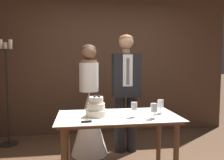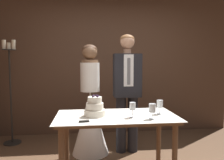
{
  "view_description": "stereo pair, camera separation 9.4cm",
  "coord_description": "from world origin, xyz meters",
  "px_view_note": "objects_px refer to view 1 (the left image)",
  "views": [
    {
      "loc": [
        -0.57,
        -2.18,
        1.37
      ],
      "look_at": [
        -0.17,
        0.56,
        1.14
      ],
      "focal_mm": 35.0,
      "sensor_mm": 36.0,
      "label": 1
    },
    {
      "loc": [
        -0.47,
        -2.2,
        1.37
      ],
      "look_at": [
        -0.17,
        0.56,
        1.14
      ],
      "focal_mm": 35.0,
      "sensor_mm": 36.0,
      "label": 2
    }
  ],
  "objects_px": {
    "cake_table": "(118,125)",
    "tiered_cake": "(96,108)",
    "groom": "(126,86)",
    "cake_knife": "(93,121)",
    "bride": "(89,114)",
    "wine_glass_middle": "(161,104)",
    "wine_glass_near": "(134,107)",
    "wine_glass_far": "(154,108)",
    "candle_stand": "(7,91)"
  },
  "relations": [
    {
      "from": "wine_glass_middle",
      "to": "bride",
      "type": "distance_m",
      "value": 1.2
    },
    {
      "from": "wine_glass_near",
      "to": "groom",
      "type": "xyz_separation_m",
      "value": [
        0.12,
        0.98,
        0.1
      ]
    },
    {
      "from": "cake_knife",
      "to": "wine_glass_far",
      "type": "distance_m",
      "value": 0.63
    },
    {
      "from": "wine_glass_far",
      "to": "bride",
      "type": "distance_m",
      "value": 1.27
    },
    {
      "from": "wine_glass_far",
      "to": "groom",
      "type": "height_order",
      "value": "groom"
    },
    {
      "from": "wine_glass_far",
      "to": "candle_stand",
      "type": "bearing_deg",
      "value": 140.02
    },
    {
      "from": "wine_glass_far",
      "to": "tiered_cake",
      "type": "bearing_deg",
      "value": 161.63
    },
    {
      "from": "cake_knife",
      "to": "groom",
      "type": "bearing_deg",
      "value": 56.59
    },
    {
      "from": "wine_glass_near",
      "to": "bride",
      "type": "bearing_deg",
      "value": 113.73
    },
    {
      "from": "wine_glass_middle",
      "to": "groom",
      "type": "xyz_separation_m",
      "value": [
        -0.21,
        0.87,
        0.11
      ]
    },
    {
      "from": "cake_table",
      "to": "wine_glass_near",
      "type": "height_order",
      "value": "wine_glass_near"
    },
    {
      "from": "cake_knife",
      "to": "groom",
      "type": "relative_size",
      "value": 0.22
    },
    {
      "from": "wine_glass_near",
      "to": "wine_glass_far",
      "type": "relative_size",
      "value": 1.01
    },
    {
      "from": "groom",
      "to": "wine_glass_middle",
      "type": "bearing_deg",
      "value": -76.26
    },
    {
      "from": "tiered_cake",
      "to": "wine_glass_far",
      "type": "distance_m",
      "value": 0.61
    },
    {
      "from": "bride",
      "to": "groom",
      "type": "xyz_separation_m",
      "value": [
        0.55,
        -0.0,
        0.4
      ]
    },
    {
      "from": "cake_knife",
      "to": "bride",
      "type": "relative_size",
      "value": 0.24
    },
    {
      "from": "bride",
      "to": "cake_table",
      "type": "bearing_deg",
      "value": -72.69
    },
    {
      "from": "cake_knife",
      "to": "wine_glass_far",
      "type": "xyz_separation_m",
      "value": [
        0.62,
        0.04,
        0.1
      ]
    },
    {
      "from": "wine_glass_far",
      "to": "candle_stand",
      "type": "distance_m",
      "value": 2.51
    },
    {
      "from": "wine_glass_middle",
      "to": "bride",
      "type": "height_order",
      "value": "bride"
    },
    {
      "from": "cake_table",
      "to": "cake_knife",
      "type": "xyz_separation_m",
      "value": [
        -0.28,
        -0.23,
        0.12
      ]
    },
    {
      "from": "candle_stand",
      "to": "wine_glass_middle",
      "type": "bearing_deg",
      "value": -34.34
    },
    {
      "from": "cake_table",
      "to": "cake_knife",
      "type": "bearing_deg",
      "value": -140.7
    },
    {
      "from": "wine_glass_near",
      "to": "candle_stand",
      "type": "distance_m",
      "value": 2.31
    },
    {
      "from": "wine_glass_far",
      "to": "wine_glass_near",
      "type": "bearing_deg",
      "value": 154.86
    },
    {
      "from": "wine_glass_far",
      "to": "candle_stand",
      "type": "xyz_separation_m",
      "value": [
        -1.92,
        1.61,
        -0.0
      ]
    },
    {
      "from": "wine_glass_middle",
      "to": "groom",
      "type": "distance_m",
      "value": 0.9
    },
    {
      "from": "wine_glass_middle",
      "to": "wine_glass_near",
      "type": "bearing_deg",
      "value": -161.36
    },
    {
      "from": "wine_glass_far",
      "to": "bride",
      "type": "relative_size",
      "value": 0.1
    },
    {
      "from": "cake_knife",
      "to": "wine_glass_far",
      "type": "bearing_deg",
      "value": -3.09
    },
    {
      "from": "cake_table",
      "to": "bride",
      "type": "height_order",
      "value": "bride"
    },
    {
      "from": "cake_table",
      "to": "tiered_cake",
      "type": "relative_size",
      "value": 5.68
    },
    {
      "from": "groom",
      "to": "candle_stand",
      "type": "xyz_separation_m",
      "value": [
        -1.86,
        0.54,
        -0.11
      ]
    },
    {
      "from": "wine_glass_near",
      "to": "bride",
      "type": "xyz_separation_m",
      "value": [
        -0.43,
        0.98,
        -0.29
      ]
    },
    {
      "from": "tiered_cake",
      "to": "cake_knife",
      "type": "distance_m",
      "value": 0.25
    },
    {
      "from": "wine_glass_middle",
      "to": "groom",
      "type": "relative_size",
      "value": 0.09
    },
    {
      "from": "cake_table",
      "to": "groom",
      "type": "height_order",
      "value": "groom"
    },
    {
      "from": "wine_glass_near",
      "to": "bride",
      "type": "relative_size",
      "value": 0.1
    },
    {
      "from": "cake_knife",
      "to": "wine_glass_middle",
      "type": "relative_size",
      "value": 2.49
    },
    {
      "from": "tiered_cake",
      "to": "groom",
      "type": "height_order",
      "value": "groom"
    },
    {
      "from": "wine_glass_near",
      "to": "wine_glass_middle",
      "type": "distance_m",
      "value": 0.35
    },
    {
      "from": "groom",
      "to": "cake_knife",
      "type": "bearing_deg",
      "value": -116.5
    },
    {
      "from": "cake_table",
      "to": "groom",
      "type": "bearing_deg",
      "value": 72.68
    },
    {
      "from": "cake_table",
      "to": "cake_knife",
      "type": "height_order",
      "value": "cake_knife"
    },
    {
      "from": "tiered_cake",
      "to": "bride",
      "type": "xyz_separation_m",
      "value": [
        -0.04,
        0.88,
        -0.27
      ]
    },
    {
      "from": "tiered_cake",
      "to": "candle_stand",
      "type": "distance_m",
      "value": 1.96
    },
    {
      "from": "cake_table",
      "to": "groom",
      "type": "relative_size",
      "value": 0.74
    },
    {
      "from": "cake_knife",
      "to": "wine_glass_near",
      "type": "relative_size",
      "value": 2.47
    },
    {
      "from": "wine_glass_near",
      "to": "cake_table",
      "type": "bearing_deg",
      "value": 147.67
    }
  ]
}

